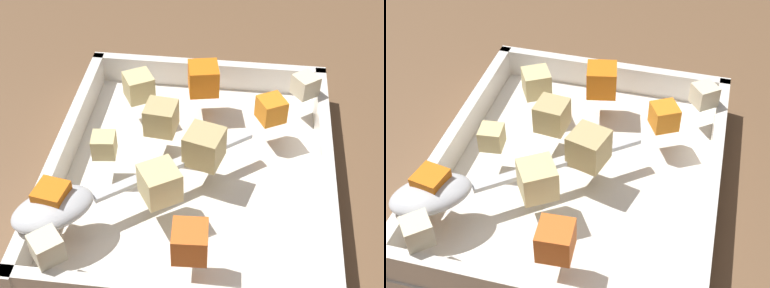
% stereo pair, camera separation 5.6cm
% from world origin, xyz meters
% --- Properties ---
extents(ground_plane, '(4.00, 4.00, 0.00)m').
position_xyz_m(ground_plane, '(0.00, 0.00, 0.00)').
color(ground_plane, brown).
extents(baking_dish, '(0.33, 0.28, 0.05)m').
position_xyz_m(baking_dish, '(0.00, 0.01, 0.01)').
color(baking_dish, white).
rests_on(baking_dish, ground_plane).
extents(carrot_chunk_corner_nw, '(0.04, 0.04, 0.03)m').
position_xyz_m(carrot_chunk_corner_nw, '(0.10, 0.01, 0.06)').
color(carrot_chunk_corner_nw, orange).
rests_on(carrot_chunk_corner_nw, baking_dish).
extents(carrot_chunk_heap_side, '(0.03, 0.03, 0.03)m').
position_xyz_m(carrot_chunk_heap_side, '(-0.12, -0.00, 0.06)').
color(carrot_chunk_heap_side, orange).
rests_on(carrot_chunk_heap_side, baking_dish).
extents(carrot_chunk_center, '(0.03, 0.03, 0.03)m').
position_xyz_m(carrot_chunk_center, '(-0.09, 0.13, 0.06)').
color(carrot_chunk_center, orange).
rests_on(carrot_chunk_center, baking_dish).
extents(carrot_chunk_far_left, '(0.03, 0.03, 0.03)m').
position_xyz_m(carrot_chunk_far_left, '(0.06, -0.06, 0.06)').
color(carrot_chunk_far_left, orange).
rests_on(carrot_chunk_far_left, baking_dish).
extents(potato_chunk_mid_right, '(0.04, 0.04, 0.03)m').
position_xyz_m(potato_chunk_mid_right, '(-0.01, 0.00, 0.07)').
color(potato_chunk_mid_right, tan).
rests_on(potato_chunk_mid_right, baking_dish).
extents(potato_chunk_near_left, '(0.04, 0.04, 0.03)m').
position_xyz_m(potato_chunk_near_left, '(-0.06, 0.03, 0.06)').
color(potato_chunk_near_left, '#E0CC89').
rests_on(potato_chunk_near_left, baking_dish).
extents(potato_chunk_front_center, '(0.03, 0.03, 0.02)m').
position_xyz_m(potato_chunk_front_center, '(-0.14, 0.12, 0.06)').
color(potato_chunk_front_center, beige).
rests_on(potato_chunk_front_center, baking_dish).
extents(potato_chunk_under_handle, '(0.03, 0.03, 0.03)m').
position_xyz_m(potato_chunk_under_handle, '(0.03, 0.05, 0.06)').
color(potato_chunk_under_handle, tan).
rests_on(potato_chunk_under_handle, baking_dish).
extents(potato_chunk_far_right, '(0.04, 0.04, 0.03)m').
position_xyz_m(potato_chunk_far_right, '(0.08, 0.08, 0.06)').
color(potato_chunk_far_right, '#E0CC89').
rests_on(potato_chunk_far_right, baking_dish).
extents(potato_chunk_back_center, '(0.03, 0.03, 0.02)m').
position_xyz_m(potato_chunk_back_center, '(0.11, -0.10, 0.06)').
color(potato_chunk_back_center, beige).
rests_on(potato_chunk_back_center, baking_dish).
extents(potato_chunk_near_right, '(0.02, 0.02, 0.02)m').
position_xyz_m(potato_chunk_near_right, '(-0.01, 0.10, 0.06)').
color(potato_chunk_near_right, '#E0CC89').
rests_on(potato_chunk_near_right, baking_dish).
extents(serving_spoon, '(0.17, 0.21, 0.02)m').
position_xyz_m(serving_spoon, '(-0.09, 0.11, 0.06)').
color(serving_spoon, silver).
rests_on(serving_spoon, baking_dish).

